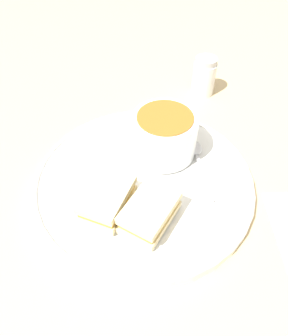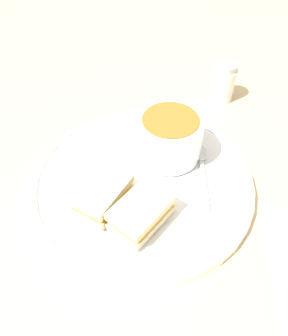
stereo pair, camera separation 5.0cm
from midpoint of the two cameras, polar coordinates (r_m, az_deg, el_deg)
ground_plane at (r=0.53m, az=-2.69°, el=-3.20°), size 2.40×2.40×0.00m
plate at (r=0.52m, az=-2.73°, el=-2.43°), size 0.34×0.34×0.02m
soup_bowl at (r=0.52m, az=0.84°, el=5.72°), size 0.10×0.10×0.07m
spoon at (r=0.55m, az=6.57°, el=2.56°), size 0.13×0.05×0.01m
sandwich_half_near at (r=0.47m, az=-9.46°, el=-5.51°), size 0.10×0.10×0.03m
sandwich_half_far at (r=0.45m, az=-2.18°, el=-7.86°), size 0.10×0.10×0.03m
salt_shaker at (r=0.70m, az=8.39°, el=15.42°), size 0.05×0.05×0.08m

